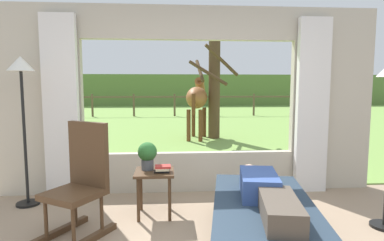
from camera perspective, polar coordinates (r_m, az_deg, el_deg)
back_wall_with_window at (r=4.42m, az=-0.44°, el=3.20°), size 5.20×0.12×2.55m
curtain_panel_left at (r=4.50m, az=-22.35°, el=2.16°), size 0.44×0.10×2.40m
curtain_panel_right at (r=4.71m, az=20.68°, el=2.38°), size 0.44×0.10×2.40m
outdoor_pasture_lawn at (r=15.38m, az=-3.09°, el=0.60°), size 36.00×21.68×0.02m
distant_hill_ridge at (r=25.15m, az=-3.54°, el=5.43°), size 36.00×2.00×2.40m
recliner_sofa at (r=3.19m, az=12.50°, el=-17.21°), size 1.18×1.83×0.42m
reclining_person at (r=3.04m, az=12.90°, el=-12.29°), size 0.44×1.43×0.22m
rocking_chair at (r=3.39m, az=-19.19°, el=-10.13°), size 0.75×0.82×1.12m
side_table at (r=3.71m, az=-6.72°, el=-10.34°), size 0.44×0.44×0.52m
potted_plant at (r=3.70m, az=-7.98°, el=-5.96°), size 0.22×0.22×0.32m
book_stack at (r=3.61m, az=-5.30°, el=-8.58°), size 0.18×0.16×0.07m
floor_lamp_left at (r=4.37m, az=-28.15°, el=5.50°), size 0.32×0.32×1.84m
horse at (r=8.89m, az=0.94°, el=4.03°), size 0.83×1.82×1.73m
pasture_tree at (r=8.96m, az=3.92°, el=5.77°), size 1.37×1.22×2.70m
pasture_fence_line at (r=15.83m, az=-3.14°, el=3.42°), size 16.10×0.10×1.10m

